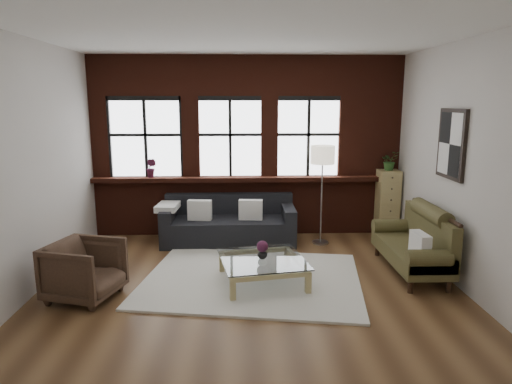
{
  "coord_description": "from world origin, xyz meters",
  "views": [
    {
      "loc": [
        -0.11,
        -5.73,
        2.43
      ],
      "look_at": [
        0.1,
        0.6,
        1.15
      ],
      "focal_mm": 32.0,
      "sensor_mm": 36.0,
      "label": 1
    }
  ],
  "objects_px": {
    "armchair": "(85,270)",
    "vase": "(262,254)",
    "drawer_chest": "(387,203)",
    "coffee_table": "(262,271)",
    "floor_lamp": "(322,191)",
    "vintage_settee": "(411,242)",
    "dark_sofa": "(229,219)"
  },
  "relations": [
    {
      "from": "armchair",
      "to": "vase",
      "type": "relative_size",
      "value": 5.83
    },
    {
      "from": "vase",
      "to": "armchair",
      "type": "bearing_deg",
      "value": -170.11
    },
    {
      "from": "vase",
      "to": "drawer_chest",
      "type": "xyz_separation_m",
      "value": [
        2.36,
        2.17,
        0.18
      ]
    },
    {
      "from": "coffee_table",
      "to": "floor_lamp",
      "type": "relative_size",
      "value": 0.59
    },
    {
      "from": "armchair",
      "to": "vase",
      "type": "bearing_deg",
      "value": -63.84
    },
    {
      "from": "vase",
      "to": "drawer_chest",
      "type": "distance_m",
      "value": 3.21
    },
    {
      "from": "vintage_settee",
      "to": "dark_sofa",
      "type": "bearing_deg",
      "value": 150.36
    },
    {
      "from": "vase",
      "to": "floor_lamp",
      "type": "bearing_deg",
      "value": 58.04
    },
    {
      "from": "armchair",
      "to": "drawer_chest",
      "type": "bearing_deg",
      "value": -44.57
    },
    {
      "from": "vintage_settee",
      "to": "coffee_table",
      "type": "distance_m",
      "value": 2.18
    },
    {
      "from": "floor_lamp",
      "to": "coffee_table",
      "type": "bearing_deg",
      "value": -121.96
    },
    {
      "from": "vintage_settee",
      "to": "armchair",
      "type": "xyz_separation_m",
      "value": [
        -4.35,
        -0.74,
        -0.09
      ]
    },
    {
      "from": "drawer_chest",
      "to": "floor_lamp",
      "type": "relative_size",
      "value": 0.66
    },
    {
      "from": "vintage_settee",
      "to": "coffee_table",
      "type": "relative_size",
      "value": 1.56
    },
    {
      "from": "coffee_table",
      "to": "armchair",
      "type": "bearing_deg",
      "value": -170.11
    },
    {
      "from": "coffee_table",
      "to": "vintage_settee",
      "type": "bearing_deg",
      "value": 9.36
    },
    {
      "from": "armchair",
      "to": "drawer_chest",
      "type": "distance_m",
      "value": 5.25
    },
    {
      "from": "armchair",
      "to": "floor_lamp",
      "type": "height_order",
      "value": "floor_lamp"
    },
    {
      "from": "dark_sofa",
      "to": "armchair",
      "type": "height_order",
      "value": "dark_sofa"
    },
    {
      "from": "dark_sofa",
      "to": "floor_lamp",
      "type": "height_order",
      "value": "floor_lamp"
    },
    {
      "from": "dark_sofa",
      "to": "vintage_settee",
      "type": "xyz_separation_m",
      "value": [
        2.63,
        -1.5,
        0.04
      ]
    },
    {
      "from": "coffee_table",
      "to": "drawer_chest",
      "type": "relative_size",
      "value": 0.9
    },
    {
      "from": "floor_lamp",
      "to": "vintage_settee",
      "type": "bearing_deg",
      "value": -52.94
    },
    {
      "from": "vintage_settee",
      "to": "floor_lamp",
      "type": "height_order",
      "value": "floor_lamp"
    },
    {
      "from": "armchair",
      "to": "coffee_table",
      "type": "relative_size",
      "value": 0.74
    },
    {
      "from": "coffee_table",
      "to": "floor_lamp",
      "type": "height_order",
      "value": "floor_lamp"
    },
    {
      "from": "drawer_chest",
      "to": "coffee_table",
      "type": "bearing_deg",
      "value": -137.43
    },
    {
      "from": "vase",
      "to": "dark_sofa",
      "type": "bearing_deg",
      "value": 105.05
    },
    {
      "from": "floor_lamp",
      "to": "vase",
      "type": "bearing_deg",
      "value": -121.96
    },
    {
      "from": "dark_sofa",
      "to": "coffee_table",
      "type": "xyz_separation_m",
      "value": [
        0.5,
        -1.85,
        -0.24
      ]
    },
    {
      "from": "armchair",
      "to": "drawer_chest",
      "type": "height_order",
      "value": "drawer_chest"
    },
    {
      "from": "vintage_settee",
      "to": "floor_lamp",
      "type": "xyz_separation_m",
      "value": [
        -1.05,
        1.39,
        0.47
      ]
    }
  ]
}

